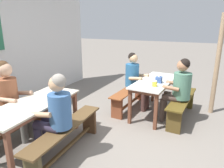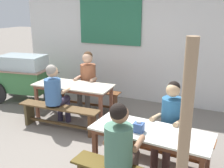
% 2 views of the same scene
% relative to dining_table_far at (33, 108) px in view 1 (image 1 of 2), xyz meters
% --- Properties ---
extents(ground_plane, '(40.00, 40.00, 0.00)m').
position_rel_dining_table_far_xyz_m(ground_plane, '(0.68, -1.19, -0.66)').
color(ground_plane, slate).
extents(dining_table_far, '(1.67, 0.76, 0.74)m').
position_rel_dining_table_far_xyz_m(dining_table_far, '(0.00, 0.00, 0.00)').
color(dining_table_far, beige).
rests_on(dining_table_far, ground_plane).
extents(dining_table_near, '(1.60, 0.72, 0.74)m').
position_rel_dining_table_far_xyz_m(dining_table_near, '(2.07, -1.35, -0.00)').
color(dining_table_near, silver).
rests_on(dining_table_near, ground_plane).
extents(bench_far_back, '(1.63, 0.36, 0.46)m').
position_rel_dining_table_far_xyz_m(bench_far_back, '(-0.03, 0.58, -0.37)').
color(bench_far_back, brown).
rests_on(bench_far_back, ground_plane).
extents(bench_far_front, '(1.65, 0.38, 0.46)m').
position_rel_dining_table_far_xyz_m(bench_far_front, '(0.03, -0.58, -0.35)').
color(bench_far_front, brown).
rests_on(bench_far_front, ground_plane).
extents(bench_near_back, '(1.52, 0.37, 0.46)m').
position_rel_dining_table_far_xyz_m(bench_near_back, '(2.11, -0.77, -0.37)').
color(bench_near_back, brown).
rests_on(bench_near_back, ground_plane).
extents(bench_near_front, '(1.57, 0.39, 0.46)m').
position_rel_dining_table_far_xyz_m(bench_near_front, '(2.04, -1.93, -0.35)').
color(bench_near_front, '#524017').
rests_on(bench_near_front, ground_plane).
extents(person_left_back_turned, '(0.44, 0.57, 1.27)m').
position_rel_dining_table_far_xyz_m(person_left_back_turned, '(-0.08, -0.51, 0.07)').
color(person_left_back_turned, '#352E45').
rests_on(person_left_back_turned, ground_plane).
extents(person_near_front, '(0.45, 0.54, 1.28)m').
position_rel_dining_table_far_xyz_m(person_near_front, '(1.86, -1.85, 0.08)').
color(person_near_front, '#473730').
rests_on(person_near_front, ground_plane).
extents(person_center_facing, '(0.49, 0.56, 1.34)m').
position_rel_dining_table_far_xyz_m(person_center_facing, '(0.03, 0.53, 0.11)').
color(person_center_facing, '#65625B').
rests_on(person_center_facing, ground_plane).
extents(person_right_near_table, '(0.45, 0.57, 1.27)m').
position_rel_dining_table_far_xyz_m(person_right_near_table, '(2.20, -0.85, 0.06)').
color(person_right_near_table, '#4E312C').
rests_on(person_right_near_table, ground_plane).
extents(tissue_box, '(0.13, 0.12, 0.15)m').
position_rel_dining_table_far_xyz_m(tissue_box, '(1.94, -1.45, 0.14)').
color(tissue_box, '#355393').
rests_on(tissue_box, dining_table_near).
extents(condiment_jar, '(0.09, 0.09, 0.11)m').
position_rel_dining_table_far_xyz_m(condiment_jar, '(1.65, -1.44, 0.13)').
color(condiment_jar, yellow).
rests_on(condiment_jar, dining_table_near).
extents(wooden_support_post, '(0.10, 0.10, 2.10)m').
position_rel_dining_table_far_xyz_m(wooden_support_post, '(2.67, -2.48, 0.39)').
color(wooden_support_post, '#A08161').
rests_on(wooden_support_post, ground_plane).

